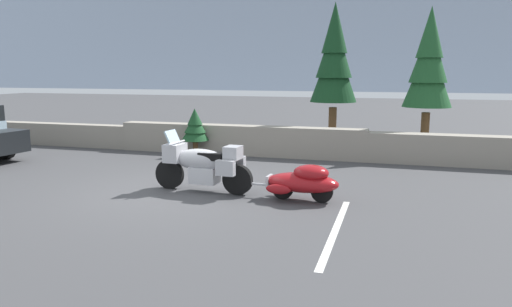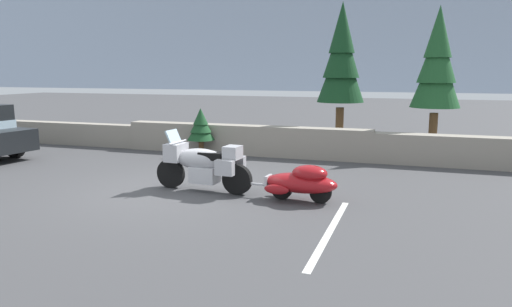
% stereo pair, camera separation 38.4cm
% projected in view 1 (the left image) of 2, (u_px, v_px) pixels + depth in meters
% --- Properties ---
extents(ground_plane, '(80.00, 80.00, 0.00)m').
position_uv_depth(ground_plane, '(167.00, 192.00, 10.45)').
color(ground_plane, '#424244').
extents(stone_guard_wall, '(24.00, 0.60, 0.93)m').
position_uv_depth(stone_guard_wall, '(263.00, 142.00, 14.91)').
color(stone_guard_wall, gray).
rests_on(stone_guard_wall, ground).
extents(distant_ridgeline, '(240.00, 80.00, 16.00)m').
position_uv_depth(distant_ridgeline, '(377.00, 45.00, 98.90)').
color(distant_ridgeline, '#99A8BF').
rests_on(distant_ridgeline, ground).
extents(touring_motorcycle, '(2.31, 0.82, 1.33)m').
position_uv_depth(touring_motorcycle, '(202.00, 164.00, 10.40)').
color(touring_motorcycle, black).
rests_on(touring_motorcycle, ground).
extents(car_shaped_trailer, '(2.22, 0.81, 0.76)m').
position_uv_depth(car_shaped_trailer, '(303.00, 181.00, 9.68)').
color(car_shaped_trailer, black).
rests_on(car_shaped_trailer, ground).
extents(pine_tree_tall, '(1.57, 1.57, 4.89)m').
position_uv_depth(pine_tree_tall, '(334.00, 58.00, 15.93)').
color(pine_tree_tall, brown).
rests_on(pine_tree_tall, ground).
extents(pine_tree_secondary, '(1.51, 1.51, 4.61)m').
position_uv_depth(pine_tree_secondary, '(429.00, 63.00, 14.86)').
color(pine_tree_secondary, brown).
rests_on(pine_tree_secondary, ground).
extents(pine_sapling_near, '(0.87, 0.87, 1.48)m').
position_uv_depth(pine_sapling_near, '(195.00, 126.00, 14.89)').
color(pine_sapling_near, brown).
rests_on(pine_sapling_near, ground).
extents(parking_stripe_marker, '(0.12, 3.60, 0.01)m').
position_uv_depth(parking_stripe_marker, '(335.00, 230.00, 7.95)').
color(parking_stripe_marker, silver).
rests_on(parking_stripe_marker, ground).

